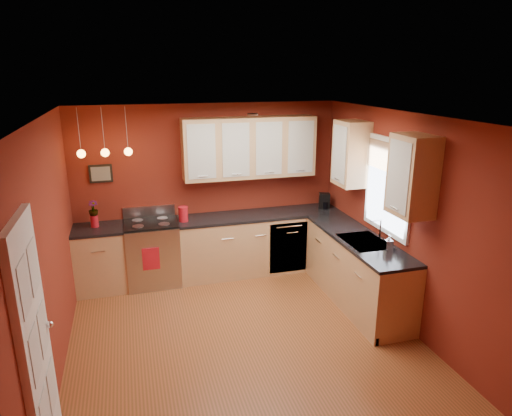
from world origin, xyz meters
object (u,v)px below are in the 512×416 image
object	(u,v)px
gas_range	(153,252)
coffee_maker	(324,201)
sink	(365,243)
red_canister	(183,214)
soap_pump	(389,243)

from	to	relation	value
gas_range	coffee_maker	bearing A→B (deg)	0.19
sink	coffee_maker	size ratio (longest dim) A/B	2.92
red_canister	gas_range	bearing A→B (deg)	174.37
gas_range	sink	xyz separation A→B (m)	(2.62, -1.50, 0.43)
sink	coffee_maker	distance (m)	1.52
red_canister	soap_pump	size ratio (longest dim) A/B	1.08
gas_range	sink	bearing A→B (deg)	-29.78
soap_pump	gas_range	bearing A→B (deg)	145.70
sink	red_canister	xyz separation A→B (m)	(-2.15, 1.45, 0.14)
gas_range	soap_pump	world-z (taller)	soap_pump
gas_range	coffee_maker	xyz separation A→B (m)	(2.73, 0.01, 0.57)
sink	gas_range	bearing A→B (deg)	150.22
red_canister	soap_pump	bearing A→B (deg)	-38.77
sink	red_canister	size ratio (longest dim) A/B	3.20
sink	coffee_maker	world-z (taller)	sink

